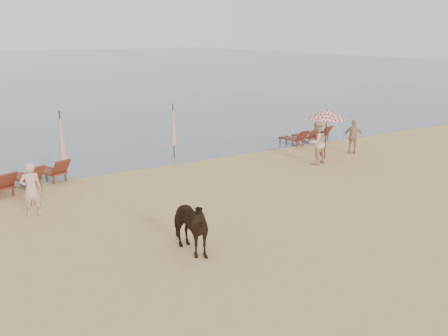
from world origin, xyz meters
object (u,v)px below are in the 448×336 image
object	(u,v)px
lounger_cluster_right	(307,135)
beachgoer_right_a	(316,143)
cow	(187,225)
umbrella_closed_left	(61,136)
beachgoer_left	(31,189)
lounger_cluster_left	(27,176)
umbrella_closed_right	(173,125)
umbrella_open_right	(327,114)
beachgoer_right_b	(353,137)

from	to	relation	value
lounger_cluster_right	beachgoer_right_a	distance (m)	4.13
cow	beachgoer_right_a	distance (m)	9.77
umbrella_closed_left	cow	distance (m)	8.68
beachgoer_left	cow	bearing A→B (deg)	128.62
lounger_cluster_left	umbrella_closed_left	world-z (taller)	umbrella_closed_left
umbrella_closed_right	cow	world-z (taller)	umbrella_closed_right
lounger_cluster_right	umbrella_open_right	xyz separation A→B (m)	(-1.37, -2.76, 1.52)
umbrella_open_right	beachgoer_right_b	size ratio (longest dim) A/B	1.37
beachgoer_left	beachgoer_right_a	bearing A→B (deg)	-170.51
cow	beachgoer_right_a	world-z (taller)	beachgoer_right_a
cow	beachgoer_right_b	size ratio (longest dim) A/B	1.11
lounger_cluster_left	cow	xyz separation A→B (m)	(2.34, -7.62, 0.31)
lounger_cluster_left	umbrella_closed_right	xyz separation A→B (m)	(6.23, 1.23, 1.04)
umbrella_closed_right	cow	distance (m)	9.69
umbrella_closed_left	beachgoer_right_b	distance (m)	12.36
umbrella_open_right	umbrella_closed_left	world-z (taller)	umbrella_closed_left
lounger_cluster_left	beachgoer_right_b	xyz separation A→B (m)	(13.43, -2.17, 0.35)
beachgoer_left	beachgoer_right_a	xyz separation A→B (m)	(11.18, 0.28, 0.08)
umbrella_closed_left	beachgoer_right_b	size ratio (longest dim) A/B	1.61
beachgoer_right_b	lounger_cluster_right	bearing A→B (deg)	-44.79
umbrella_closed_right	umbrella_open_right	bearing A→B (deg)	-31.10
beachgoer_left	beachgoer_right_b	distance (m)	13.84
lounger_cluster_left	beachgoer_right_b	world-z (taller)	beachgoer_right_b
umbrella_open_right	beachgoer_right_b	xyz separation A→B (m)	(1.63, -0.03, -1.13)
umbrella_open_right	beachgoer_left	xyz separation A→B (m)	(-12.19, -0.85, -1.07)
beachgoer_right_a	beachgoer_right_b	world-z (taller)	beachgoer_right_a
lounger_cluster_left	beachgoer_right_b	size ratio (longest dim) A/B	2.03
lounger_cluster_left	beachgoer_left	size ratio (longest dim) A/B	1.89
umbrella_closed_right	beachgoer_left	xyz separation A→B (m)	(-6.63, -4.21, -0.63)
umbrella_open_right	beachgoer_right_a	world-z (taller)	umbrella_open_right
umbrella_closed_right	beachgoer_right_b	xyz separation A→B (m)	(7.19, -3.39, -0.68)
lounger_cluster_right	umbrella_closed_left	distance (m)	11.73
cow	beachgoer_right_b	world-z (taller)	beachgoer_right_b
umbrella_closed_left	beachgoer_right_a	world-z (taller)	umbrella_closed_left
umbrella_open_right	beachgoer_right_b	world-z (taller)	umbrella_open_right
umbrella_closed_right	beachgoer_right_a	xyz separation A→B (m)	(4.55, -3.94, -0.55)
lounger_cluster_left	lounger_cluster_right	bearing A→B (deg)	-19.87
umbrella_closed_right	beachgoer_left	bearing A→B (deg)	-147.55
umbrella_closed_right	cow	xyz separation A→B (m)	(-3.89, -8.84, -0.73)
lounger_cluster_right	umbrella_closed_right	xyz separation A→B (m)	(-6.94, 0.60, 1.08)
umbrella_closed_left	umbrella_closed_right	bearing A→B (deg)	2.87
lounger_cluster_right	beachgoer_left	size ratio (longest dim) A/B	1.62
umbrella_closed_left	lounger_cluster_left	bearing A→B (deg)	-146.62
beachgoer_right_a	umbrella_open_right	bearing A→B (deg)	-159.12
umbrella_open_right	beachgoer_left	world-z (taller)	umbrella_open_right
lounger_cluster_right	umbrella_closed_left	size ratio (longest dim) A/B	1.08
lounger_cluster_left	beachgoer_right_a	world-z (taller)	beachgoer_right_a
lounger_cluster_right	umbrella_closed_right	world-z (taller)	umbrella_closed_right
lounger_cluster_right	beachgoer_right_a	xyz separation A→B (m)	(-2.38, -3.33, 0.53)
lounger_cluster_left	beachgoer_right_a	distance (m)	11.13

